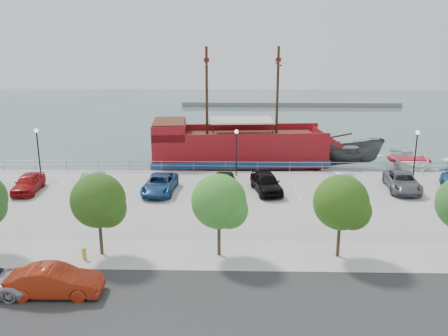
{
  "coord_description": "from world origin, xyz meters",
  "views": [
    {
      "loc": [
        -0.04,
        -37.06,
        13.07
      ],
      "look_at": [
        -1.0,
        2.0,
        2.0
      ],
      "focal_mm": 40.0,
      "sensor_mm": 36.0,
      "label": 1
    }
  ],
  "objects": [
    {
      "name": "fire_hydrant",
      "position": [
        -8.81,
        -10.8,
        0.41
      ],
      "size": [
        0.26,
        0.26,
        0.75
      ],
      "rotation": [
        0.0,
        0.0,
        0.1
      ],
      "color": "gold",
      "rests_on": "sidewalk"
    },
    {
      "name": "far_shore",
      "position": [
        10.0,
        55.0,
        -0.6
      ],
      "size": [
        40.0,
        3.0,
        0.8
      ],
      "primitive_type": "cube",
      "color": "gray",
      "rests_on": "ground"
    },
    {
      "name": "speedboat",
      "position": [
        17.59,
        12.46,
        -0.21
      ],
      "size": [
        5.82,
        7.91,
        1.59
      ],
      "primitive_type": "imported",
      "rotation": [
        0.0,
        0.0,
        -0.05
      ],
      "color": "white",
      "rests_on": "ground"
    },
    {
      "name": "street_sedan",
      "position": [
        -9.08,
        -14.77,
        0.78
      ],
      "size": [
        4.77,
        1.78,
        1.56
      ],
      "primitive_type": "imported",
      "rotation": [
        0.0,
        0.0,
        1.6
      ],
      "color": "#9D2710",
      "rests_on": "street"
    },
    {
      "name": "dock_west",
      "position": [
        -12.85,
        9.2,
        -0.8
      ],
      "size": [
        7.39,
        3.22,
        0.41
      ],
      "primitive_type": "cube",
      "rotation": [
        0.0,
        0.0,
        0.17
      ],
      "color": "slate",
      "rests_on": "ground"
    },
    {
      "name": "parked_car_d",
      "position": [
        -1.12,
        1.91,
        0.7
      ],
      "size": [
        2.31,
        4.94,
        1.39
      ],
      "primitive_type": "imported",
      "rotation": [
        0.0,
        0.0,
        -0.08
      ],
      "color": "#12331F",
      "rests_on": "land_slab"
    },
    {
      "name": "lamp_post_right",
      "position": [
        16.0,
        6.5,
        2.94
      ],
      "size": [
        0.36,
        0.36,
        4.28
      ],
      "color": "black",
      "rests_on": "land_slab"
    },
    {
      "name": "ground",
      "position": [
        0.0,
        0.0,
        -1.0
      ],
      "size": [
        160.0,
        160.0,
        0.0
      ],
      "primitive_type": "plane",
      "color": "#3E5B59"
    },
    {
      "name": "dock_east",
      "position": [
        16.16,
        9.2,
        -0.78
      ],
      "size": [
        7.83,
        2.36,
        0.45
      ],
      "primitive_type": "cube",
      "rotation": [
        0.0,
        0.0,
        -0.02
      ],
      "color": "gray",
      "rests_on": "ground"
    },
    {
      "name": "parked_car_b",
      "position": [
        -12.18,
        2.44,
        0.67
      ],
      "size": [
        1.52,
        4.08,
        1.33
      ],
      "primitive_type": "imported",
      "rotation": [
        0.0,
        0.0,
        -0.03
      ],
      "color": "#AAAAAA",
      "rests_on": "land_slab"
    },
    {
      "name": "parked_car_e",
      "position": [
        2.47,
        1.9,
        0.82
      ],
      "size": [
        2.86,
        5.11,
        1.64
      ],
      "primitive_type": "imported",
      "rotation": [
        0.0,
        0.0,
        0.2
      ],
      "color": "black",
      "rests_on": "land_slab"
    },
    {
      "name": "parked_car_f",
      "position": [
        8.75,
        1.91,
        0.78
      ],
      "size": [
        1.98,
        4.83,
        1.56
      ],
      "primitive_type": "imported",
      "rotation": [
        0.0,
        0.0,
        -0.07
      ],
      "color": "silver",
      "rests_on": "land_slab"
    },
    {
      "name": "dock_mid",
      "position": [
        9.06,
        9.2,
        -0.79
      ],
      "size": [
        7.54,
        3.06,
        0.42
      ],
      "primitive_type": "cube",
      "rotation": [
        0.0,
        0.0,
        -0.14
      ],
      "color": "gray",
      "rests_on": "ground"
    },
    {
      "name": "seawall_railing",
      "position": [
        0.0,
        7.8,
        0.53
      ],
      "size": [
        50.0,
        0.06,
        1.0
      ],
      "color": "gray",
      "rests_on": "land_slab"
    },
    {
      "name": "parked_car_c",
      "position": [
        -6.24,
        1.61,
        0.72
      ],
      "size": [
        2.68,
        5.3,
        1.44
      ],
      "primitive_type": "imported",
      "rotation": [
        0.0,
        0.0,
        -0.06
      ],
      "color": "navy",
      "rests_on": "land_slab"
    },
    {
      "name": "tree_d",
      "position": [
        -0.85,
        -10.07,
        3.3
      ],
      "size": [
        3.3,
        3.2,
        5.0
      ],
      "color": "#473321",
      "rests_on": "sidewalk"
    },
    {
      "name": "patrol_boat",
      "position": [
        11.58,
        12.76,
        0.4
      ],
      "size": [
        7.41,
        3.3,
        2.79
      ],
      "primitive_type": "imported",
      "rotation": [
        0.0,
        0.0,
        1.65
      ],
      "color": "#484B4C",
      "rests_on": "ground"
    },
    {
      "name": "tree_e",
      "position": [
        6.15,
        -10.07,
        3.3
      ],
      "size": [
        3.3,
        3.2,
        5.0
      ],
      "color": "#473321",
      "rests_on": "sidewalk"
    },
    {
      "name": "sidewalk",
      "position": [
        0.0,
        -10.0,
        0.01
      ],
      "size": [
        100.0,
        4.0,
        0.05
      ],
      "primitive_type": "cube",
      "color": "silver",
      "rests_on": "land_slab"
    },
    {
      "name": "parked_car_g",
      "position": [
        13.78,
        2.69,
        0.73
      ],
      "size": [
        2.89,
        5.45,
        1.46
      ],
      "primitive_type": "imported",
      "rotation": [
        0.0,
        0.0,
        -0.09
      ],
      "color": "slate",
      "rests_on": "land_slab"
    },
    {
      "name": "lamp_post_left",
      "position": [
        -18.0,
        6.5,
        2.94
      ],
      "size": [
        0.36,
        0.36,
        4.28
      ],
      "color": "black",
      "rests_on": "land_slab"
    },
    {
      "name": "street",
      "position": [
        0.0,
        -16.0,
        0.01
      ],
      "size": [
        100.0,
        8.0,
        0.04
      ],
      "primitive_type": "cube",
      "color": "#343434",
      "rests_on": "land_slab"
    },
    {
      "name": "lamp_post_mid",
      "position": [
        0.0,
        6.5,
        2.94
      ],
      "size": [
        0.36,
        0.36,
        4.28
      ],
      "color": "black",
      "rests_on": "land_slab"
    },
    {
      "name": "tree_c",
      "position": [
        -7.85,
        -10.07,
        3.3
      ],
      "size": [
        3.3,
        3.2,
        5.0
      ],
      "color": "#473321",
      "rests_on": "sidewalk"
    },
    {
      "name": "pirate_ship",
      "position": [
        1.74,
        12.43,
        1.15
      ],
      "size": [
        20.54,
        7.07,
        12.83
      ],
      "rotation": [
        0.0,
        0.0,
        0.08
      ],
      "color": "maroon",
      "rests_on": "ground"
    },
    {
      "name": "parked_car_a",
      "position": [
        -17.06,
        1.5,
        0.76
      ],
      "size": [
        2.01,
        4.52,
        1.51
      ],
      "primitive_type": "imported",
      "rotation": [
        0.0,
        0.0,
        0.05
      ],
      "color": "#9E0F10",
      "rests_on": "land_slab"
    }
  ]
}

